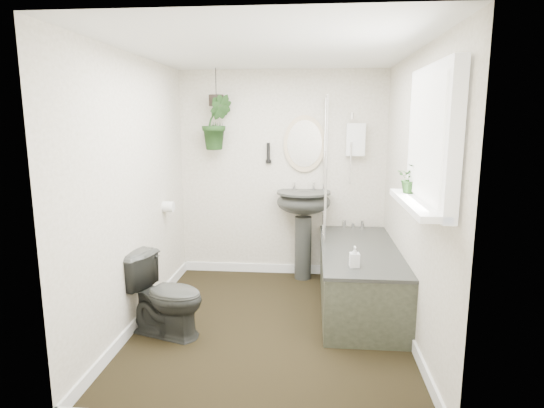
{
  "coord_description": "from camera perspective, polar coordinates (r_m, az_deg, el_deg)",
  "views": [
    {
      "loc": [
        0.34,
        -3.67,
        1.77
      ],
      "look_at": [
        0.0,
        0.15,
        1.05
      ],
      "focal_mm": 30.0,
      "sensor_mm": 36.0,
      "label": 1
    }
  ],
  "objects": [
    {
      "name": "floor",
      "position": [
        4.09,
        -0.19,
        -15.15
      ],
      "size": [
        2.3,
        2.8,
        0.02
      ],
      "primitive_type": "cube",
      "color": "black",
      "rests_on": "ground"
    },
    {
      "name": "ceiling",
      "position": [
        3.72,
        -0.22,
        18.98
      ],
      "size": [
        2.3,
        2.8,
        0.02
      ],
      "primitive_type": "cube",
      "color": "white",
      "rests_on": "ground"
    },
    {
      "name": "wall_back",
      "position": [
        5.13,
        1.26,
        3.7
      ],
      "size": [
        2.3,
        0.02,
        2.3
      ],
      "primitive_type": "cube",
      "color": "silver",
      "rests_on": "ground"
    },
    {
      "name": "wall_front",
      "position": [
        2.37,
        -3.4,
        -4.59
      ],
      "size": [
        2.3,
        0.02,
        2.3
      ],
      "primitive_type": "cube",
      "color": "silver",
      "rests_on": "ground"
    },
    {
      "name": "wall_left",
      "position": [
        4.01,
        -16.94,
        1.28
      ],
      "size": [
        0.02,
        2.8,
        2.3
      ],
      "primitive_type": "cube",
      "color": "silver",
      "rests_on": "ground"
    },
    {
      "name": "wall_right",
      "position": [
        3.81,
        17.45,
        0.77
      ],
      "size": [
        0.02,
        2.8,
        2.3
      ],
      "primitive_type": "cube",
      "color": "silver",
      "rests_on": "ground"
    },
    {
      "name": "skirting",
      "position": [
        4.07,
        -0.2,
        -14.39
      ],
      "size": [
        2.3,
        2.8,
        0.1
      ],
      "primitive_type": "cube",
      "color": "white",
      "rests_on": "floor"
    },
    {
      "name": "bathtub",
      "position": [
        4.45,
        10.87,
        -9.0
      ],
      "size": [
        0.72,
        1.72,
        0.58
      ],
      "primitive_type": null,
      "color": "#2B2C29",
      "rests_on": "floor"
    },
    {
      "name": "bath_screen",
      "position": [
        4.69,
        6.68,
        4.57
      ],
      "size": [
        0.04,
        0.72,
        1.4
      ],
      "primitive_type": null,
      "color": "silver",
      "rests_on": "bathtub"
    },
    {
      "name": "shower_box",
      "position": [
        5.03,
        10.44,
        7.97
      ],
      "size": [
        0.2,
        0.1,
        0.35
      ],
      "primitive_type": "cube",
      "color": "white",
      "rests_on": "wall_back"
    },
    {
      "name": "oval_mirror",
      "position": [
        5.05,
        4.11,
        7.55
      ],
      "size": [
        0.46,
        0.03,
        0.62
      ],
      "primitive_type": "ellipsoid",
      "color": "#D1B88F",
      "rests_on": "wall_back"
    },
    {
      "name": "wall_sconce",
      "position": [
        5.07,
        -0.47,
        6.46
      ],
      "size": [
        0.04,
        0.04,
        0.22
      ],
      "primitive_type": "cylinder",
      "color": "black",
      "rests_on": "wall_back"
    },
    {
      "name": "toilet_roll_holder",
      "position": [
        4.68,
        -12.91,
        -0.34
      ],
      "size": [
        0.11,
        0.11,
        0.11
      ],
      "primitive_type": "cylinder",
      "rotation": [
        0.0,
        1.57,
        0.0
      ],
      "color": "white",
      "rests_on": "wall_left"
    },
    {
      "name": "window_recess",
      "position": [
        3.06,
        19.43,
        7.78
      ],
      "size": [
        0.08,
        1.0,
        0.9
      ],
      "primitive_type": "cube",
      "color": "white",
      "rests_on": "wall_right"
    },
    {
      "name": "window_sill",
      "position": [
        3.09,
        17.69,
        0.06
      ],
      "size": [
        0.18,
        1.0,
        0.04
      ],
      "primitive_type": "cube",
      "color": "white",
      "rests_on": "wall_right"
    },
    {
      "name": "window_blinds",
      "position": [
        3.05,
        18.6,
        7.82
      ],
      "size": [
        0.01,
        0.86,
        0.76
      ],
      "primitive_type": "cube",
      "color": "white",
      "rests_on": "wall_right"
    },
    {
      "name": "toilet",
      "position": [
        3.92,
        -13.23,
        -11.06
      ],
      "size": [
        0.75,
        0.57,
        0.68
      ],
      "primitive_type": "imported",
      "rotation": [
        0.0,
        0.0,
        1.25
      ],
      "color": "#2B2C29",
      "rests_on": "floor"
    },
    {
      "name": "pedestal_sink",
      "position": [
        5.06,
        3.93,
        -3.9
      ],
      "size": [
        0.59,
        0.51,
        1.0
      ],
      "primitive_type": null,
      "rotation": [
        0.0,
        0.0,
        0.01
      ],
      "color": "#2B2C29",
      "rests_on": "floor"
    },
    {
      "name": "sill_plant",
      "position": [
        3.37,
        17.1,
        3.1
      ],
      "size": [
        0.23,
        0.22,
        0.21
      ],
      "primitive_type": "imported",
      "rotation": [
        0.0,
        0.0,
        -0.31
      ],
      "color": "black",
      "rests_on": "window_sill"
    },
    {
      "name": "hanging_plant",
      "position": [
        5.03,
        -6.95,
        10.12
      ],
      "size": [
        0.37,
        0.32,
        0.59
      ],
      "primitive_type": "imported",
      "rotation": [
        0.0,
        0.0,
        0.21
      ],
      "color": "black",
      "rests_on": "ceiling"
    },
    {
      "name": "soap_bottle",
      "position": [
        3.78,
        10.32,
        -6.52
      ],
      "size": [
        0.08,
        0.08,
        0.17
      ],
      "primitive_type": "imported",
      "rotation": [
        0.0,
        0.0,
        0.06
      ],
      "color": "#2F2726",
      "rests_on": "bathtub"
    },
    {
      "name": "hanging_pot",
      "position": [
        5.03,
        -7.01,
        12.78
      ],
      "size": [
        0.16,
        0.16,
        0.12
      ],
      "primitive_type": "cylinder",
      "color": "black",
      "rests_on": "ceiling"
    }
  ]
}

